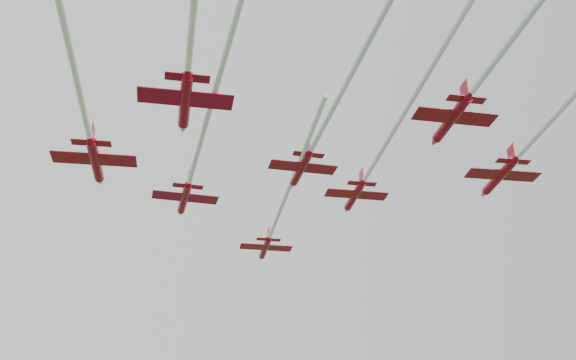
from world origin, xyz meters
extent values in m
cylinder|color=#9D0519|center=(3.25, 21.71, 56.34)|extent=(1.73, 7.66, 0.98)
cone|color=#9D0519|center=(3.71, 26.30, 56.34)|extent=(1.14, 1.70, 0.98)
cone|color=#9D0519|center=(2.82, 17.40, 56.34)|extent=(1.00, 1.16, 0.89)
ellipsoid|color=black|center=(3.43, 23.49, 56.70)|extent=(0.46, 0.88, 0.29)
cube|color=#9D0519|center=(3.18, 21.00, 56.12)|extent=(8.06, 3.09, 0.09)
cube|color=#9D0519|center=(2.90, 18.24, 56.34)|extent=(3.67, 1.42, 0.07)
cube|color=#9D0519|center=(2.92, 18.42, 57.32)|extent=(0.25, 1.61, 1.79)
cylinder|color=silver|center=(0.85, -2.30, 56.29)|extent=(4.37, 38.47, 0.54)
cylinder|color=#9D0519|center=(-11.32, 5.30, 55.66)|extent=(1.22, 7.99, 1.03)
cone|color=#9D0519|center=(-11.21, 10.12, 55.66)|extent=(1.07, 1.71, 1.03)
cone|color=#9D0519|center=(-11.43, 0.75, 55.66)|extent=(0.96, 1.15, 0.94)
ellipsoid|color=black|center=(-11.28, 7.17, 56.04)|extent=(0.41, 0.90, 0.30)
cube|color=#9D0519|center=(-11.34, 4.55, 55.43)|extent=(8.30, 2.63, 0.09)
cube|color=#9D0519|center=(-11.41, 1.64, 55.66)|extent=(3.77, 1.21, 0.07)
cube|color=#9D0519|center=(-11.41, 1.83, 56.69)|extent=(0.13, 1.69, 1.87)
cylinder|color=silver|center=(-12.06, -25.41, 55.62)|extent=(1.79, 51.31, 0.56)
cylinder|color=#9D0519|center=(11.48, 4.27, 58.38)|extent=(1.86, 8.15, 1.05)
cone|color=#9D0519|center=(11.97, 9.14, 58.38)|extent=(1.21, 1.81, 1.05)
cone|color=#9D0519|center=(11.01, -0.32, 58.38)|extent=(1.06, 1.23, 0.95)
ellipsoid|color=black|center=(11.67, 6.16, 58.76)|extent=(0.49, 0.94, 0.30)
cube|color=#9D0519|center=(11.40, 3.52, 58.14)|extent=(8.58, 3.31, 0.10)
cube|color=#9D0519|center=(11.10, 0.58, 58.38)|extent=(3.90, 1.52, 0.08)
cube|color=#9D0519|center=(11.12, 0.77, 59.43)|extent=(0.27, 1.71, 1.90)
cylinder|color=silver|center=(8.24, -27.49, 58.33)|extent=(6.00, 53.37, 0.57)
cylinder|color=#9D0519|center=(-22.60, -3.47, 55.11)|extent=(2.34, 9.10, 1.17)
cone|color=#9D0519|center=(-21.89, 1.95, 55.11)|extent=(1.41, 2.05, 1.17)
cone|color=#9D0519|center=(-23.28, -8.58, 55.11)|extent=(1.22, 1.40, 1.06)
ellipsoid|color=black|center=(-22.32, -1.37, 55.54)|extent=(0.57, 1.06, 0.34)
cube|color=#9D0519|center=(-22.71, -4.32, 54.85)|extent=(9.63, 3.96, 0.11)
cube|color=#9D0519|center=(-23.15, -7.58, 55.11)|extent=(4.38, 1.82, 0.08)
cube|color=#9D0519|center=(-23.12, -7.37, 56.28)|extent=(0.36, 1.91, 2.12)
cylinder|color=silver|center=(-25.55, -25.78, 55.06)|extent=(5.03, 33.33, 0.64)
cylinder|color=#9D0519|center=(0.99, -5.71, 56.19)|extent=(1.36, 7.73, 1.00)
cone|color=#9D0519|center=(1.20, -1.05, 56.19)|extent=(1.07, 1.67, 1.00)
cone|color=#9D0519|center=(0.78, -10.09, 56.19)|extent=(0.96, 1.13, 0.91)
ellipsoid|color=black|center=(1.07, -3.90, 56.55)|extent=(0.42, 0.88, 0.29)
cube|color=#9D0519|center=(0.95, -6.43, 55.97)|extent=(8.07, 2.72, 0.09)
cube|color=#9D0519|center=(0.82, -9.23, 56.19)|extent=(3.67, 1.25, 0.07)
cube|color=#9D0519|center=(0.83, -9.05, 57.19)|extent=(0.17, 1.63, 1.81)
cylinder|color=silver|center=(-0.15, -29.92, 56.15)|extent=(2.35, 38.68, 0.54)
cylinder|color=#9D0519|center=(25.82, -8.51, 57.07)|extent=(2.23, 8.81, 1.13)
cone|color=#9D0519|center=(26.49, -3.26, 57.07)|extent=(1.36, 1.98, 1.13)
cone|color=#9D0519|center=(25.19, -13.46, 57.07)|extent=(1.18, 1.35, 1.03)
ellipsoid|color=black|center=(26.08, -6.47, 57.49)|extent=(0.55, 1.02, 0.33)
cube|color=#9D0519|center=(25.71, -9.33, 56.82)|extent=(9.31, 3.79, 0.10)
cube|color=#9D0519|center=(25.31, -12.49, 57.07)|extent=(4.23, 1.74, 0.08)
cube|color=#9D0519|center=(25.34, -12.28, 58.21)|extent=(0.34, 1.85, 2.06)
cylinder|color=#9D0519|center=(-14.51, -18.21, 55.39)|extent=(1.97, 8.99, 1.15)
cone|color=#9D0519|center=(-14.01, -12.83, 55.39)|extent=(1.32, 1.99, 1.15)
cone|color=#9D0519|center=(-14.97, -23.28, 55.39)|extent=(1.16, 1.35, 1.05)
ellipsoid|color=black|center=(-14.31, -16.12, 55.81)|extent=(0.53, 1.03, 0.34)
cube|color=#9D0519|center=(-14.58, -19.05, 55.13)|extent=(9.45, 3.57, 0.10)
cube|color=#9D0519|center=(-14.88, -22.29, 55.39)|extent=(4.30, 1.64, 0.08)
cube|color=#9D0519|center=(-14.86, -22.08, 56.55)|extent=(0.28, 1.89, 2.10)
cylinder|color=#9D0519|center=(12.50, -21.58, 55.69)|extent=(1.77, 8.32, 1.07)
cone|color=#9D0519|center=(12.92, -16.59, 55.69)|extent=(1.21, 1.83, 1.07)
cone|color=#9D0519|center=(12.10, -26.27, 55.69)|extent=(1.07, 1.24, 0.97)
ellipsoid|color=black|center=(12.66, -19.64, 56.08)|extent=(0.49, 0.95, 0.31)
cube|color=#9D0519|center=(12.43, -22.35, 55.45)|extent=(8.74, 3.24, 0.10)
cube|color=#9D0519|center=(12.18, -25.35, 55.69)|extent=(3.97, 1.49, 0.08)
cube|color=#9D0519|center=(12.19, -25.16, 56.76)|extent=(0.25, 1.75, 1.94)
camera|label=1|loc=(-20.63, -78.80, 17.48)|focal=45.00mm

